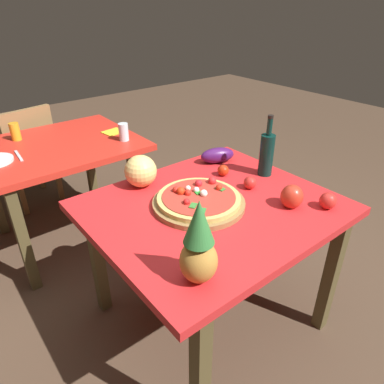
# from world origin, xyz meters

# --- Properties ---
(ground_plane) EXTENTS (10.00, 10.00, 0.00)m
(ground_plane) POSITION_xyz_m (0.00, 0.00, 0.00)
(ground_plane) COLOR #4C3828
(display_table) EXTENTS (1.11, 0.96, 0.74)m
(display_table) POSITION_xyz_m (0.00, 0.00, 0.65)
(display_table) COLOR brown
(display_table) RESTS_ON ground_plane
(background_table) EXTENTS (1.08, 0.85, 0.74)m
(background_table) POSITION_xyz_m (-0.32, 1.23, 0.64)
(background_table) COLOR brown
(background_table) RESTS_ON ground_plane
(dining_chair) EXTENTS (0.47, 0.47, 0.85)m
(dining_chair) POSITION_xyz_m (-0.34, 1.88, 0.48)
(dining_chair) COLOR olive
(dining_chair) RESTS_ON ground_plane
(pizza_board) EXTENTS (0.43, 0.43, 0.02)m
(pizza_board) POSITION_xyz_m (-0.06, 0.03, 0.75)
(pizza_board) COLOR olive
(pizza_board) RESTS_ON display_table
(pizza) EXTENTS (0.39, 0.39, 0.06)m
(pizza) POSITION_xyz_m (-0.05, 0.04, 0.78)
(pizza) COLOR tan
(pizza) RESTS_ON pizza_board
(wine_bottle) EXTENTS (0.08, 0.08, 0.33)m
(wine_bottle) POSITION_xyz_m (0.44, 0.06, 0.86)
(wine_bottle) COLOR #0A2B26
(wine_bottle) RESTS_ON display_table
(pineapple_left) EXTENTS (0.13, 0.13, 0.32)m
(pineapple_left) POSITION_xyz_m (-0.37, -0.34, 0.88)
(pineapple_left) COLOR #BA8236
(pineapple_left) RESTS_ON display_table
(melon) EXTENTS (0.16, 0.16, 0.16)m
(melon) POSITION_xyz_m (-0.16, 0.37, 0.82)
(melon) COLOR #F0CD73
(melon) RESTS_ON display_table
(bell_pepper) EXTENTS (0.10, 0.10, 0.11)m
(bell_pepper) POSITION_xyz_m (0.27, -0.24, 0.79)
(bell_pepper) COLOR red
(bell_pepper) RESTS_ON display_table
(eggplant) EXTENTS (0.22, 0.16, 0.09)m
(eggplant) POSITION_xyz_m (0.34, 0.34, 0.78)
(eggplant) COLOR #461759
(eggplant) RESTS_ON display_table
(tomato_near_board) EXTENTS (0.07, 0.07, 0.07)m
(tomato_near_board) POSITION_xyz_m (0.25, -0.00, 0.77)
(tomato_near_board) COLOR red
(tomato_near_board) RESTS_ON display_table
(tomato_beside_pepper) EXTENTS (0.08, 0.08, 0.08)m
(tomato_beside_pepper) POSITION_xyz_m (0.39, -0.35, 0.78)
(tomato_beside_pepper) COLOR red
(tomato_beside_pepper) RESTS_ON display_table
(tomato_by_bottle) EXTENTS (0.06, 0.06, 0.06)m
(tomato_by_bottle) POSITION_xyz_m (0.25, 0.19, 0.77)
(tomato_by_bottle) COLOR red
(tomato_by_bottle) RESTS_ON display_table
(drinking_glass_juice) EXTENTS (0.06, 0.06, 0.12)m
(drinking_glass_juice) POSITION_xyz_m (-0.47, 1.47, 0.80)
(drinking_glass_juice) COLOR orange
(drinking_glass_juice) RESTS_ON background_table
(drinking_glass_water) EXTENTS (0.06, 0.06, 0.12)m
(drinking_glass_water) POSITION_xyz_m (0.09, 1.00, 0.80)
(drinking_glass_water) COLOR silver
(drinking_glass_water) RESTS_ON background_table
(knife_utensil) EXTENTS (0.03, 0.18, 0.01)m
(knife_utensil) POSITION_xyz_m (-0.55, 1.17, 0.74)
(knife_utensil) COLOR silver
(knife_utensil) RESTS_ON background_table
(napkin_folded) EXTENTS (0.16, 0.14, 0.01)m
(napkin_folded) POSITION_xyz_m (0.11, 1.19, 0.74)
(napkin_folded) COLOR yellow
(napkin_folded) RESTS_ON background_table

